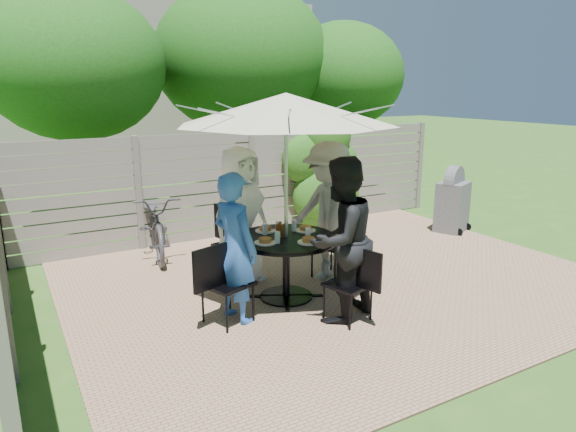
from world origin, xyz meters
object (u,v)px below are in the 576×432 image
chair_back (235,259)px  plate_left (265,241)px  person_right (329,213)px  plate_back (265,229)px  chair_front (349,299)px  glass_front (308,234)px  glass_back (265,229)px  bicycle (156,224)px  chair_right (334,258)px  patio_table (286,256)px  glass_left (277,237)px  person_back (240,216)px  person_left (235,248)px  plate_front (308,241)px  plate_right (305,229)px  syrup_jug (280,231)px  chair_left (227,300)px  person_front (341,240)px  coffee_cup (279,227)px  glass_right (294,226)px  umbrella (286,109)px  bbq_grill (453,202)px

chair_back → plate_left: bearing=-14.2°
person_right → plate_back: 0.91m
chair_front → glass_front: (-0.11, 0.70, 0.61)m
glass_back → bicycle: bearing=108.2°
chair_back → chair_right: chair_back is taller
patio_table → chair_front: size_ratio=1.71×
glass_left → person_back: bearing=92.0°
person_left → plate_back: (0.68, 0.59, -0.02)m
person_left → bicycle: bearing=-14.5°
plate_left → plate_front: bearing=-27.5°
chair_right → glass_left: bearing=6.6°
chair_right → person_right: 0.67m
plate_right → glass_front: 0.37m
glass_front → syrup_jug: size_ratio=0.88×
person_back → chair_left: person_back is taller
patio_table → chair_right: bearing=17.5°
glass_back → syrup_jug: bearing=-60.4°
glass_back → glass_left: bearing=-95.5°
person_front → bicycle: bearing=-87.8°
chair_left → plate_back: chair_left is taller
glass_back → person_front: bearing=-67.0°
plate_back → coffee_cup: bearing=-37.0°
glass_right → chair_front: bearing=-86.2°
chair_front → glass_left: bearing=18.8°
plate_left → glass_right: (0.56, 0.29, 0.05)m
glass_back → chair_back: bearing=98.9°
plate_right → umbrella: bearing=-162.5°
person_back → chair_front: (0.54, -1.71, -0.66)m
person_back → umbrella: bearing=-90.0°
umbrella → plate_front: bearing=-72.5°
plate_right → plate_left: bearing=-162.5°
patio_table → plate_back: plate_back is taller
chair_front → bbq_grill: bearing=-76.8°
plate_front → plate_left: bearing=152.5°
plate_left → syrup_jug: bearing=27.0°
person_left → plate_back: 0.91m
person_left → plate_right: person_left is taller
chair_front → plate_right: size_ratio=3.49×
umbrella → glass_back: size_ratio=23.33×
umbrella → glass_back: umbrella is taller
patio_table → person_right: (0.79, 0.25, 0.39)m
chair_right → glass_back: 1.25m
person_back → chair_right: bearing=-40.7°
chair_back → bbq_grill: bbq_grill is taller
syrup_jug → bbq_grill: size_ratio=0.13×
chair_front → patio_table: bearing=2.0°
patio_table → plate_right: 0.45m
person_back → glass_right: 0.77m
person_left → glass_front: (0.97, 0.03, 0.02)m
chair_left → plate_left: 0.82m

